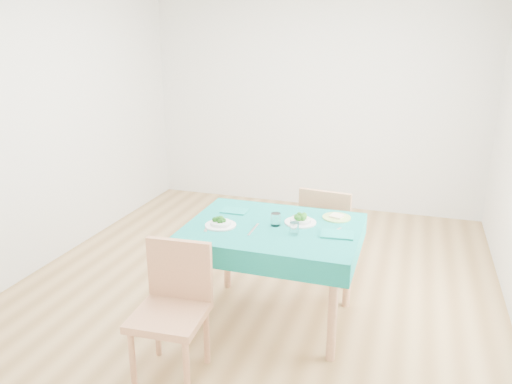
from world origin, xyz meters
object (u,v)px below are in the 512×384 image
(bowl_far, at_px, (300,219))
(side_plate, at_px, (337,217))
(bowl_near, at_px, (221,222))
(table, at_px, (273,273))
(chair_far, at_px, (330,218))
(chair_near, at_px, (168,300))

(bowl_far, distance_m, side_plate, 0.30)
(bowl_near, bearing_deg, side_plate, 28.47)
(bowl_near, relative_size, side_plate, 1.06)
(side_plate, bearing_deg, table, -144.00)
(chair_far, bearing_deg, side_plate, 109.62)
(table, relative_size, bowl_near, 5.45)
(table, bearing_deg, bowl_near, -161.52)
(side_plate, bearing_deg, chair_near, -126.52)
(table, relative_size, bowl_far, 5.28)
(bowl_near, xyz_separation_m, bowl_far, (0.53, 0.23, 0.00))
(chair_near, relative_size, bowl_far, 4.64)
(chair_far, height_order, bowl_near, chair_far)
(bowl_near, xyz_separation_m, side_plate, (0.76, 0.41, -0.03))
(bowl_near, height_order, side_plate, bowl_near)
(table, height_order, side_plate, side_plate)
(table, distance_m, chair_far, 0.89)
(chair_near, distance_m, chair_far, 1.80)
(chair_near, relative_size, chair_far, 0.98)
(bowl_far, xyz_separation_m, side_plate, (0.23, 0.18, -0.03))
(chair_near, bearing_deg, chair_far, 63.53)
(chair_far, relative_size, bowl_near, 4.88)
(table, xyz_separation_m, chair_near, (-0.42, -0.83, 0.16))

